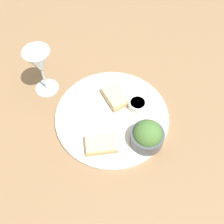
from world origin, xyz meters
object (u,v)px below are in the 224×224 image
at_px(salad_bowl, 147,136).
at_px(cheese_toast_near, 115,96).
at_px(cheese_toast_far, 101,144).
at_px(wine_glass, 39,63).
at_px(sauce_ramekin, 137,104).

bearing_deg(salad_bowl, cheese_toast_near, -27.29).
distance_m(cheese_toast_near, cheese_toast_far, 0.18).
relative_size(salad_bowl, cheese_toast_far, 0.90).
bearing_deg(salad_bowl, wine_glass, -0.72).
relative_size(sauce_ramekin, cheese_toast_far, 0.53).
xyz_separation_m(salad_bowl, sauce_ramekin, (0.08, -0.09, -0.02)).
distance_m(sauce_ramekin, wine_glass, 0.33).
bearing_deg(cheese_toast_far, salad_bowl, -140.94).
bearing_deg(cheese_toast_far, sauce_ramekin, -96.94).
height_order(cheese_toast_far, wine_glass, wine_glass).
xyz_separation_m(salad_bowl, cheese_toast_near, (0.16, -0.08, -0.02)).
bearing_deg(cheese_toast_near, wine_glass, 19.06).
relative_size(sauce_ramekin, wine_glass, 0.33).
distance_m(cheese_toast_near, wine_glass, 0.26).
height_order(salad_bowl, wine_glass, wine_glass).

